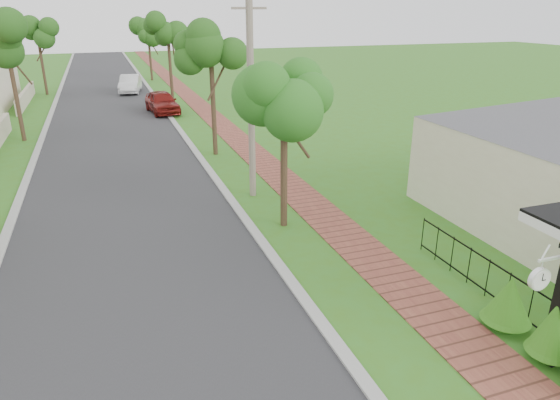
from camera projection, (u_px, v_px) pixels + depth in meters
ground at (324, 378)px, 9.50m from camera, size 160.00×160.00×0.00m
road at (115, 142)px, 26.14m from camera, size 7.00×120.00×0.02m
kerb_right at (184, 137)px, 27.28m from camera, size 0.30×120.00×0.10m
kerb_left at (39, 148)px, 25.00m from camera, size 0.30×120.00×0.10m
sidewalk at (230, 133)px, 28.10m from camera, size 1.50×120.00×0.03m
picket_fence at (531, 306)px, 10.84m from camera, size 0.03×8.02×1.00m
street_trees at (103, 44)px, 30.57m from camera, size 10.70×37.65×5.89m
hedge_row at (557, 329)px, 9.69m from camera, size 0.94×3.13×2.10m
parked_car_red at (162, 102)px, 33.19m from camera, size 2.14×4.39×1.44m
parked_car_white at (130, 84)px, 41.24m from camera, size 2.20×4.46×1.41m
near_tree at (284, 107)px, 14.82m from camera, size 1.88×1.88×4.82m
utility_pole at (251, 100)px, 17.51m from camera, size 1.20×0.24×6.98m
station_clock at (540, 277)px, 9.18m from camera, size 0.87×0.13×0.64m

